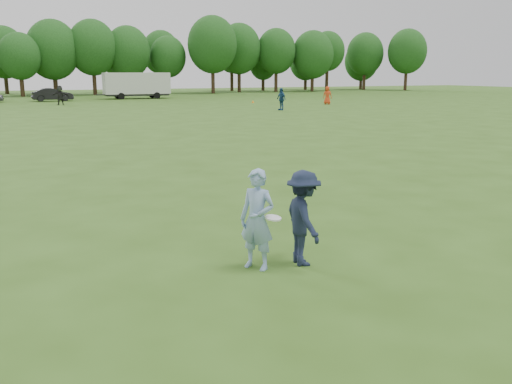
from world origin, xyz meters
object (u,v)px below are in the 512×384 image
at_px(player_far_b, 281,99).
at_px(car_f, 52,95).
at_px(player_far_c, 327,95).
at_px(player_far_d, 60,95).
at_px(cargo_trailer, 137,84).
at_px(defender, 303,218).
at_px(thrower, 257,220).
at_px(field_cone, 253,102).

xyz_separation_m(player_far_b, car_f, (-17.00, 24.04, -0.23)).
height_order(player_far_c, player_far_d, player_far_d).
height_order(player_far_b, cargo_trailer, cargo_trailer).
distance_m(player_far_c, cargo_trailer, 25.39).
bearing_deg(player_far_d, car_f, 105.19).
bearing_deg(defender, player_far_d, 6.83).
bearing_deg(thrower, player_far_b, 116.29).
bearing_deg(player_far_c, car_f, 5.72).
relative_size(thrower, defender, 1.04).
xyz_separation_m(player_far_d, car_f, (-0.15, 7.93, -0.24)).
distance_m(player_far_b, cargo_trailer, 27.02).
bearing_deg(cargo_trailer, player_far_b, -75.26).
bearing_deg(car_f, field_cone, -126.89).
xyz_separation_m(player_far_c, car_f, (-25.29, 18.27, -0.18)).
relative_size(player_far_c, cargo_trailer, 0.20).
height_order(car_f, field_cone, car_f).
relative_size(defender, cargo_trailer, 0.18).
xyz_separation_m(player_far_b, player_far_d, (-16.84, 16.11, 0.01)).
xyz_separation_m(car_f, cargo_trailer, (10.13, 2.07, 1.04)).
distance_m(player_far_d, car_f, 7.94).
height_order(defender, player_far_d, player_far_d).
bearing_deg(field_cone, player_far_b, -101.88).
height_order(player_far_d, field_cone, player_far_d).
relative_size(defender, player_far_d, 0.85).
relative_size(player_far_c, field_cone, 6.13).
relative_size(defender, car_f, 0.37).
distance_m(car_f, cargo_trailer, 10.39).
bearing_deg(defender, player_far_c, -24.90).
height_order(player_far_c, field_cone, player_far_c).
height_order(defender, field_cone, defender).
distance_m(player_far_b, car_f, 29.45).
height_order(thrower, player_far_d, player_far_d).
relative_size(thrower, cargo_trailer, 0.19).
relative_size(player_far_c, car_f, 0.41).
distance_m(player_far_b, player_far_c, 10.10).
relative_size(thrower, car_f, 0.38).
distance_m(thrower, cargo_trailer, 61.81).
height_order(player_far_b, field_cone, player_far_b).
height_order(defender, car_f, defender).
xyz_separation_m(thrower, player_far_b, (18.17, 34.64, 0.11)).
distance_m(defender, player_far_b, 38.88).
relative_size(field_cone, cargo_trailer, 0.03).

